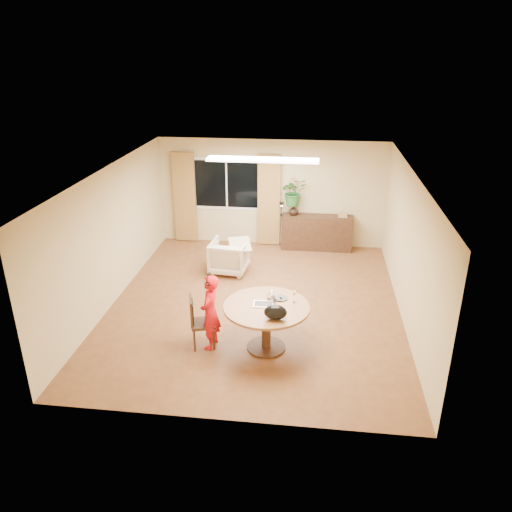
{
  "coord_description": "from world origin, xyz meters",
  "views": [
    {
      "loc": [
        1.05,
        -8.46,
        4.68
      ],
      "look_at": [
        0.04,
        -0.2,
        1.11
      ],
      "focal_mm": 35.0,
      "sensor_mm": 36.0,
      "label": 1
    }
  ],
  "objects_px": {
    "dining_table": "(266,315)",
    "sideboard": "(317,232)",
    "dining_chair": "(203,322)",
    "armchair": "(229,257)",
    "child": "(210,312)"
  },
  "relations": [
    {
      "from": "armchair",
      "to": "sideboard",
      "type": "height_order",
      "value": "sideboard"
    },
    {
      "from": "child",
      "to": "armchair",
      "type": "relative_size",
      "value": 1.62
    },
    {
      "from": "child",
      "to": "armchair",
      "type": "bearing_deg",
      "value": -168.11
    },
    {
      "from": "dining_table",
      "to": "child",
      "type": "xyz_separation_m",
      "value": [
        -0.91,
        -0.05,
        0.02
      ]
    },
    {
      "from": "child",
      "to": "sideboard",
      "type": "height_order",
      "value": "child"
    },
    {
      "from": "dining_table",
      "to": "child",
      "type": "bearing_deg",
      "value": -176.73
    },
    {
      "from": "dining_table",
      "to": "child",
      "type": "distance_m",
      "value": 0.91
    },
    {
      "from": "dining_chair",
      "to": "sideboard",
      "type": "xyz_separation_m",
      "value": [
        1.82,
        4.52,
        -0.02
      ]
    },
    {
      "from": "dining_table",
      "to": "sideboard",
      "type": "xyz_separation_m",
      "value": [
        0.78,
        4.47,
        -0.2
      ]
    },
    {
      "from": "dining_table",
      "to": "dining_chair",
      "type": "xyz_separation_m",
      "value": [
        -1.04,
        -0.04,
        -0.18
      ]
    },
    {
      "from": "dining_table",
      "to": "armchair",
      "type": "relative_size",
      "value": 1.75
    },
    {
      "from": "dining_table",
      "to": "armchair",
      "type": "bearing_deg",
      "value": 111.06
    },
    {
      "from": "child",
      "to": "dining_chair",
      "type": "bearing_deg",
      "value": -85.87
    },
    {
      "from": "armchair",
      "to": "sideboard",
      "type": "distance_m",
      "value": 2.47
    },
    {
      "from": "sideboard",
      "to": "armchair",
      "type": "bearing_deg",
      "value": -140.09
    }
  ]
}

